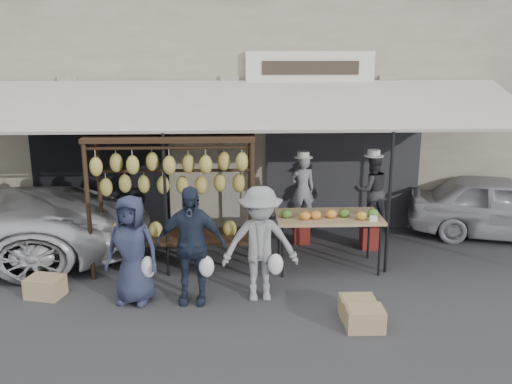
% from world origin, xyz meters
% --- Properties ---
extents(ground_plane, '(90.00, 90.00, 0.00)m').
position_xyz_m(ground_plane, '(0.00, 0.00, 0.00)').
color(ground_plane, '#2D2D30').
extents(shophouse, '(24.00, 6.15, 7.30)m').
position_xyz_m(shophouse, '(-0.00, 6.50, 3.65)').
color(shophouse, '#A69E85').
rests_on(shophouse, ground_plane).
extents(awning, '(10.00, 2.35, 2.92)m').
position_xyz_m(awning, '(0.01, 2.28, 2.57)').
color(awning, beige).
rests_on(awning, ground_plane).
extents(banana_rack, '(2.60, 0.90, 2.24)m').
position_xyz_m(banana_rack, '(-0.91, 1.39, 1.57)').
color(banana_rack, black).
rests_on(banana_rack, ground_plane).
extents(produce_table, '(1.70, 0.90, 1.04)m').
position_xyz_m(produce_table, '(1.59, 1.34, 0.87)').
color(produce_table, tan).
rests_on(produce_table, ground_plane).
extents(vendor_left, '(0.49, 0.36, 1.25)m').
position_xyz_m(vendor_left, '(1.30, 2.59, 1.03)').
color(vendor_left, gray).
rests_on(vendor_left, stool_left).
extents(vendor_right, '(0.69, 0.57, 1.31)m').
position_xyz_m(vendor_right, '(2.49, 2.26, 1.08)').
color(vendor_right, '#313136').
rests_on(vendor_right, stool_right).
extents(customer_left, '(0.87, 0.67, 1.58)m').
position_xyz_m(customer_left, '(-1.38, 0.22, 0.79)').
color(customer_left, '#262B43').
rests_on(customer_left, ground_plane).
extents(customer_mid, '(1.03, 0.49, 1.71)m').
position_xyz_m(customer_mid, '(-0.56, 0.20, 0.86)').
color(customer_mid, '#202A3D').
rests_on(customer_mid, ground_plane).
extents(customer_right, '(1.10, 0.65, 1.68)m').
position_xyz_m(customer_right, '(0.42, 0.25, 0.84)').
color(customer_right, gray).
rests_on(customer_right, ground_plane).
extents(stool_left, '(0.30, 0.30, 0.40)m').
position_xyz_m(stool_left, '(1.30, 2.59, 0.20)').
color(stool_left, maroon).
rests_on(stool_left, ground_plane).
extents(stool_right, '(0.36, 0.36, 0.42)m').
position_xyz_m(stool_right, '(2.49, 2.26, 0.21)').
color(stool_right, maroon).
rests_on(stool_right, ground_plane).
extents(crate_near_a, '(0.47, 0.36, 0.28)m').
position_xyz_m(crate_near_a, '(1.72, -0.37, 0.14)').
color(crate_near_a, tan).
rests_on(crate_near_a, ground_plane).
extents(crate_near_b, '(0.49, 0.38, 0.29)m').
position_xyz_m(crate_near_b, '(1.74, -0.71, 0.15)').
color(crate_near_b, tan).
rests_on(crate_near_b, ground_plane).
extents(crate_far, '(0.58, 0.50, 0.30)m').
position_xyz_m(crate_far, '(-2.72, 0.44, 0.15)').
color(crate_far, tan).
rests_on(crate_far, ground_plane).
extents(sedan, '(3.79, 2.37, 1.20)m').
position_xyz_m(sedan, '(5.17, 2.75, 0.60)').
color(sedan, '#A6A6AB').
rests_on(sedan, ground_plane).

